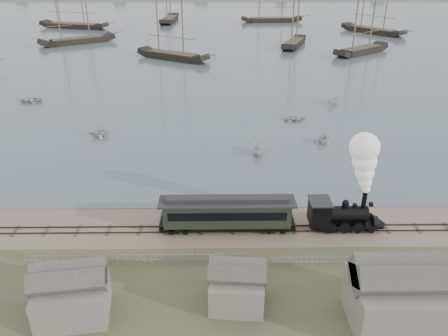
{
  "coord_description": "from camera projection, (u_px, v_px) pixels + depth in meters",
  "views": [
    {
      "loc": [
        0.69,
        -37.39,
        23.92
      ],
      "look_at": [
        1.23,
        4.48,
        3.5
      ],
      "focal_mm": 35.0,
      "sensor_mm": 36.0,
      "label": 1
    }
  ],
  "objects": [
    {
      "name": "schooner_1",
      "position": [
        73.0,
        8.0,
        127.08
      ],
      "size": [
        21.56,
        16.39,
        20.0
      ],
      "primitive_type": null,
      "rotation": [
        0.0,
        0.0,
        0.57
      ],
      "color": "black",
      "rests_on": "harbor_water"
    },
    {
      "name": "harbor_water",
      "position": [
        217.0,
        14.0,
        196.86
      ],
      "size": [
        600.0,
        336.0,
        0.06
      ],
      "primitive_type": "cube",
      "color": "#445361",
      "rests_on": "ground"
    },
    {
      "name": "rowboat_1",
      "position": [
        99.0,
        131.0,
        63.63
      ],
      "size": [
        3.25,
        3.57,
        1.61
      ],
      "primitive_type": "imported",
      "rotation": [
        0.0,
        0.0,
        1.8
      ],
      "color": "beige",
      "rests_on": "harbor_water"
    },
    {
      "name": "schooner_3",
      "position": [
        296.0,
        10.0,
        122.8
      ],
      "size": [
        10.4,
        18.41,
        20.0
      ],
      "primitive_type": null,
      "rotation": [
        0.0,
        0.0,
        1.2
      ],
      "color": "black",
      "rests_on": "harbor_water"
    },
    {
      "name": "schooner_4",
      "position": [
        366.0,
        15.0,
        113.44
      ],
      "size": [
        18.21,
        15.76,
        20.0
      ],
      "primitive_type": null,
      "rotation": [
        0.0,
        0.0,
        0.67
      ],
      "color": "black",
      "rests_on": "harbor_water"
    },
    {
      "name": "passenger_coach",
      "position": [
        227.0,
        212.0,
        41.43
      ],
      "size": [
        12.87,
        2.48,
        3.13
      ],
      "color": "black",
      "rests_on": "ground"
    },
    {
      "name": "ground",
      "position": [
        212.0,
        219.0,
        44.08
      ],
      "size": [
        600.0,
        600.0,
        0.0
      ],
      "primitive_type": "plane",
      "color": "gray",
      "rests_on": "ground"
    },
    {
      "name": "shed_mid",
      "position": [
        237.0,
        303.0,
        33.32
      ],
      "size": [
        4.0,
        3.5,
        3.6
      ],
      "primitive_type": null,
      "color": "slate",
      "rests_on": "ground"
    },
    {
      "name": "shed_left",
      "position": [
        76.0,
        315.0,
        32.28
      ],
      "size": [
        5.0,
        4.0,
        4.1
      ],
      "primitive_type": null,
      "color": "slate",
      "rests_on": "ground"
    },
    {
      "name": "rowboat_6",
      "position": [
        30.0,
        100.0,
        78.78
      ],
      "size": [
        3.07,
        4.21,
        0.85
      ],
      "primitive_type": "imported",
      "rotation": [
        0.0,
        0.0,
        4.68
      ],
      "color": "beige",
      "rests_on": "harbor_water"
    },
    {
      "name": "beached_dinghy",
      "position": [
        181.0,
        214.0,
        44.13
      ],
      "size": [
        3.48,
        4.37,
        0.81
      ],
      "primitive_type": "imported",
      "rotation": [
        0.0,
        0.0,
        1.39
      ],
      "color": "beige",
      "rests_on": "ground"
    },
    {
      "name": "rowboat_3",
      "position": [
        295.0,
        118.0,
        69.94
      ],
      "size": [
        2.52,
        3.49,
        0.71
      ],
      "primitive_type": "imported",
      "rotation": [
        0.0,
        0.0,
        1.55
      ],
      "color": "beige",
      "rests_on": "harbor_water"
    },
    {
      "name": "rowboat_2",
      "position": [
        257.0,
        150.0,
        58.07
      ],
      "size": [
        3.23,
        1.33,
        1.23
      ],
      "primitive_type": "imported",
      "rotation": [
        0.0,
        0.0,
        3.1
      ],
      "color": "beige",
      "rests_on": "harbor_water"
    },
    {
      "name": "picket_fence_west",
      "position": [
        136.0,
        263.0,
        37.71
      ],
      "size": [
        19.0,
        0.1,
        1.2
      ],
      "primitive_type": null,
      "color": "slate",
      "rests_on": "ground"
    },
    {
      "name": "shed_right",
      "position": [
        389.0,
        322.0,
        31.64
      ],
      "size": [
        6.0,
        5.0,
        5.1
      ],
      "primitive_type": null,
      "color": "slate",
      "rests_on": "ground"
    },
    {
      "name": "schooner_2",
      "position": [
        171.0,
        18.0,
        107.15
      ],
      "size": [
        19.71,
        14.95,
        20.0
      ],
      "primitive_type": null,
      "rotation": [
        0.0,
        0.0,
        -0.57
      ],
      "color": "black",
      "rests_on": "harbor_water"
    },
    {
      "name": "rowboat_5",
      "position": [
        333.0,
        100.0,
        77.75
      ],
      "size": [
        3.35,
        3.19,
        1.3
      ],
      "primitive_type": "imported",
      "rotation": [
        0.0,
        0.0,
        2.41
      ],
      "color": "beige",
      "rests_on": "harbor_water"
    },
    {
      "name": "rowboat_4",
      "position": [
        323.0,
        138.0,
        61.41
      ],
      "size": [
        3.61,
        3.54,
        1.44
      ],
      "primitive_type": "imported",
      "rotation": [
        0.0,
        0.0,
        5.64
      ],
      "color": "beige",
      "rests_on": "harbor_water"
    },
    {
      "name": "schooner_5",
      "position": [
        377.0,
        2.0,
        144.78
      ],
      "size": [
        18.23,
        22.35,
        20.0
      ],
      "primitive_type": null,
      "rotation": [
        0.0,
        0.0,
        -0.95
      ],
      "color": "black",
      "rests_on": "harbor_water"
    },
    {
      "name": "locomotive",
      "position": [
        358.0,
        189.0,
        40.53
      ],
      "size": [
        7.58,
        2.83,
        9.45
      ],
      "color": "black",
      "rests_on": "ground"
    },
    {
      "name": "rail_track",
      "position": [
        212.0,
        229.0,
        42.26
      ],
      "size": [
        120.0,
        1.8,
        0.16
      ],
      "color": "#35251C",
      "rests_on": "ground"
    },
    {
      "name": "picket_fence_east",
      "position": [
        357.0,
        265.0,
        37.48
      ],
      "size": [
        15.0,
        0.1,
        1.2
      ],
      "primitive_type": null,
      "color": "slate",
      "rests_on": "ground"
    }
  ]
}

